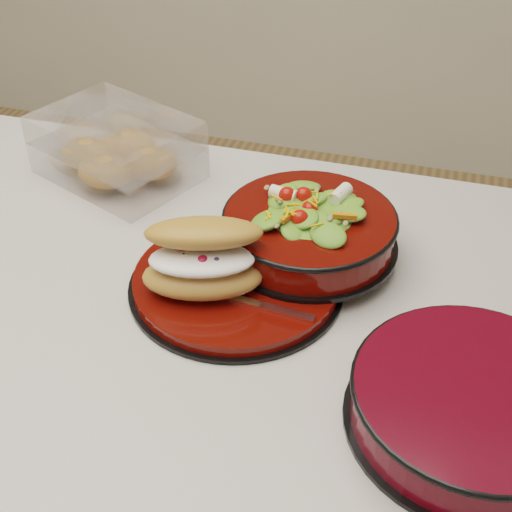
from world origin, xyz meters
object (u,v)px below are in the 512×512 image
(pastry_box, at_px, (117,150))
(fork, at_px, (251,303))
(croissant, at_px, (204,258))
(dinner_plate, at_px, (237,282))
(extra_bowl, at_px, (473,404))
(salad_bowl, at_px, (310,224))
(island_counter, at_px, (245,512))

(pastry_box, bearing_deg, fork, -18.68)
(croissant, height_order, pastry_box, croissant)
(dinner_plate, distance_m, pastry_box, 0.34)
(dinner_plate, xyz_separation_m, fork, (0.03, -0.05, 0.01))
(fork, bearing_deg, extra_bowl, -104.36)
(croissant, xyz_separation_m, pastry_box, (-0.23, 0.24, -0.02))
(croissant, bearing_deg, extra_bowl, -35.88)
(salad_bowl, xyz_separation_m, fork, (-0.04, -0.13, -0.03))
(dinner_plate, distance_m, extra_bowl, 0.32)
(dinner_plate, distance_m, salad_bowl, 0.12)
(pastry_box, bearing_deg, dinner_plate, -16.57)
(fork, height_order, extra_bowl, extra_bowl)
(island_counter, relative_size, croissant, 7.62)
(salad_bowl, xyz_separation_m, croissant, (-0.10, -0.12, 0.01))
(croissant, bearing_deg, salad_bowl, 31.11)
(island_counter, bearing_deg, croissant, -175.60)
(island_counter, height_order, extra_bowl, extra_bowl)
(salad_bowl, height_order, pastry_box, salad_bowl)
(pastry_box, bearing_deg, croissant, -23.86)
(island_counter, height_order, pastry_box, pastry_box)
(croissant, relative_size, extra_bowl, 0.63)
(dinner_plate, height_order, croissant, croissant)
(pastry_box, bearing_deg, extra_bowl, -9.69)
(dinner_plate, bearing_deg, pastry_box, 140.51)
(island_counter, distance_m, dinner_plate, 0.46)
(salad_bowl, bearing_deg, island_counter, -117.05)
(salad_bowl, relative_size, extra_bowl, 0.91)
(salad_bowl, xyz_separation_m, pastry_box, (-0.33, 0.13, -0.01))
(island_counter, xyz_separation_m, pastry_box, (-0.28, 0.24, 0.49))
(dinner_plate, relative_size, extra_bowl, 1.06)
(croissant, relative_size, pastry_box, 0.59)
(salad_bowl, relative_size, pastry_box, 0.84)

